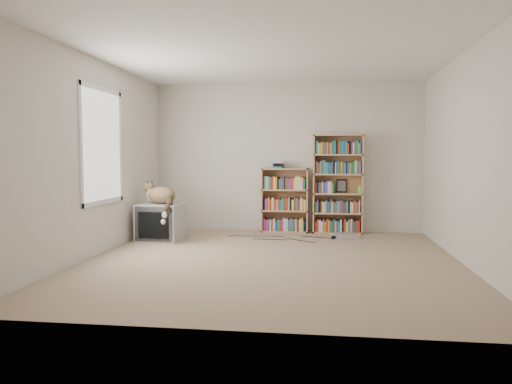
# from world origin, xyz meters

# --- Properties ---
(floor) EXTENTS (4.50, 5.00, 0.01)m
(floor) POSITION_xyz_m (0.00, 0.00, 0.00)
(floor) COLOR tan
(floor) RESTS_ON ground
(wall_back) EXTENTS (4.50, 0.02, 2.50)m
(wall_back) POSITION_xyz_m (0.00, 2.50, 1.25)
(wall_back) COLOR beige
(wall_back) RESTS_ON floor
(wall_front) EXTENTS (4.50, 0.02, 2.50)m
(wall_front) POSITION_xyz_m (0.00, -2.50, 1.25)
(wall_front) COLOR beige
(wall_front) RESTS_ON floor
(wall_left) EXTENTS (0.02, 5.00, 2.50)m
(wall_left) POSITION_xyz_m (-2.25, 0.00, 1.25)
(wall_left) COLOR beige
(wall_left) RESTS_ON floor
(wall_right) EXTENTS (0.02, 5.00, 2.50)m
(wall_right) POSITION_xyz_m (2.25, 0.00, 1.25)
(wall_right) COLOR beige
(wall_right) RESTS_ON floor
(ceiling) EXTENTS (4.50, 5.00, 0.02)m
(ceiling) POSITION_xyz_m (0.00, 0.00, 2.50)
(ceiling) COLOR white
(ceiling) RESTS_ON wall_back
(window) EXTENTS (0.02, 1.22, 1.52)m
(window) POSITION_xyz_m (-2.24, 0.20, 1.40)
(window) COLOR white
(window) RESTS_ON wall_left
(crt_tv) EXTENTS (0.69, 0.63, 0.55)m
(crt_tv) POSITION_xyz_m (-1.80, 1.24, 0.28)
(crt_tv) COLOR #9B9B9E
(crt_tv) RESTS_ON floor
(cat) EXTENTS (0.64, 0.71, 0.57)m
(cat) POSITION_xyz_m (-1.77, 1.17, 0.65)
(cat) COLOR #382617
(cat) RESTS_ON crt_tv
(bookcase_tall) EXTENTS (0.81, 0.30, 1.62)m
(bookcase_tall) POSITION_xyz_m (0.85, 2.36, 0.78)
(bookcase_tall) COLOR tan
(bookcase_tall) RESTS_ON floor
(bookcase_short) EXTENTS (0.78, 0.30, 1.07)m
(bookcase_short) POSITION_xyz_m (-0.02, 2.36, 0.49)
(bookcase_short) COLOR tan
(bookcase_short) RESTS_ON floor
(book_stack) EXTENTS (0.20, 0.26, 0.11)m
(book_stack) POSITION_xyz_m (-0.15, 2.35, 1.12)
(book_stack) COLOR #AF3017
(book_stack) RESTS_ON bookcase_short
(green_mug) EXTENTS (0.10, 0.10, 0.11)m
(green_mug) POSITION_xyz_m (1.22, 2.34, 0.72)
(green_mug) COLOR #66CC3A
(green_mug) RESTS_ON bookcase_tall
(framed_print) EXTENTS (0.17, 0.05, 0.22)m
(framed_print) POSITION_xyz_m (0.92, 2.44, 0.77)
(framed_print) COLOR black
(framed_print) RESTS_ON bookcase_tall
(dvd_player) EXTENTS (0.45, 0.39, 0.09)m
(dvd_player) POSITION_xyz_m (0.94, 1.75, 0.04)
(dvd_player) COLOR silver
(dvd_player) RESTS_ON floor
(wall_outlet) EXTENTS (0.01, 0.08, 0.13)m
(wall_outlet) POSITION_xyz_m (-2.24, 1.58, 0.32)
(wall_outlet) COLOR silver
(wall_outlet) RESTS_ON wall_left
(floor_cables) EXTENTS (1.20, 0.70, 0.01)m
(floor_cables) POSITION_xyz_m (0.07, 1.67, 0.00)
(floor_cables) COLOR black
(floor_cables) RESTS_ON floor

